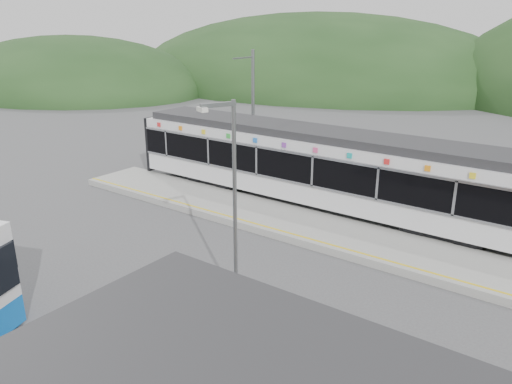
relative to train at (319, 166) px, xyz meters
The scene contains 7 objects.
ground 6.46m from the train, 78.41° to the right, with size 120.00×120.00×0.00m, color #4C4C4F.
hills 7.73m from the train, ahead, with size 146.00×149.00×26.00m.
platform 3.53m from the train, 65.50° to the right, with size 26.00×3.20×0.30m, color #9E9E99.
yellow_line 4.54m from the train, 72.90° to the right, with size 26.00×0.10×0.01m, color yellow.
train is the anchor object (origin of this frame).
catenary_mast_west 6.51m from the train, 156.05° to the left, with size 0.18×1.80×7.00m.
lamp_post 9.54m from the train, 76.53° to the right, with size 0.50×1.16×6.33m.
Camera 1 is at (9.57, -13.69, 8.29)m, focal length 35.00 mm.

